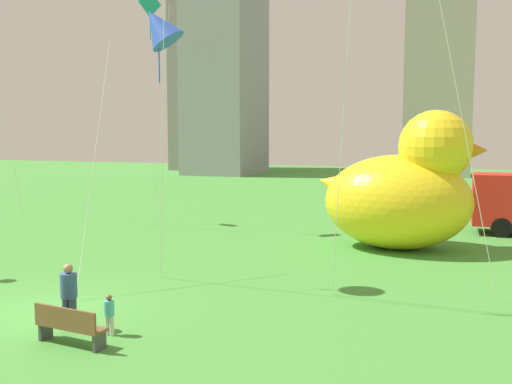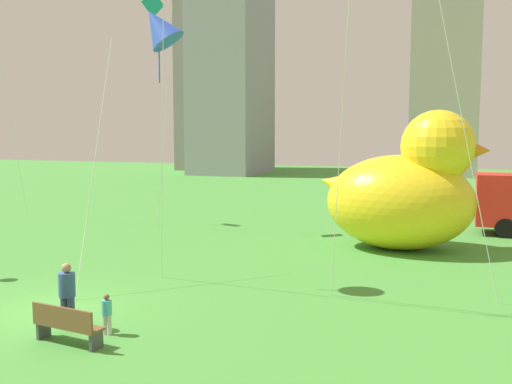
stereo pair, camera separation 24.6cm
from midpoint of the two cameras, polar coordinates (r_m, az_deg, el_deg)
The scene contains 8 objects.
ground_plane at distance 16.30m, azimuth -20.81°, elevation -11.33°, with size 140.00×140.00×0.00m, color #47953A.
park_bench at distance 13.61m, azimuth -18.93°, elevation -12.60°, with size 1.79×0.64×0.90m.
person_adult at distance 14.54m, azimuth -18.88°, elevation -9.69°, with size 0.40×0.40×1.62m.
person_child at distance 13.97m, azimuth -15.13°, elevation -11.74°, with size 0.24×0.24×0.97m.
giant_inflatable_duck at distance 23.75m, azimuth 14.43°, elevation 0.14°, with size 6.86×4.40×5.68m.
city_skyline at distance 67.32m, azimuth 10.94°, elevation 13.29°, with size 56.74×16.84×39.65m.
kite_blue at distance 18.12m, azimuth -10.25°, elevation 16.14°, with size 3.51×3.99×8.75m.
kite_teal at distance 28.40m, azimuth -10.86°, elevation 17.31°, with size 1.27×1.40×11.50m.
Camera 1 is at (10.10, -11.83, 4.72)m, focal length 39.52 mm.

